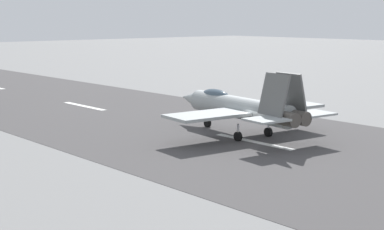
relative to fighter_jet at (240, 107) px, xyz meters
The scene contains 6 objects.
ground_plane 3.90m from the fighter_jet, 159.67° to the left, with size 400.00×400.00×0.00m, color gray.
runway_strip 3.91m from the fighter_jet, 159.78° to the left, with size 240.00×26.00×0.02m.
fighter_jet is the anchor object (origin of this frame).
crew_person 15.46m from the fighter_jet, 36.96° to the right, with size 0.70×0.36×1.63m.
marker_cone_mid 14.82m from the fighter_jet, 51.99° to the right, with size 0.44×0.44×0.55m, color orange.
marker_cone_far 21.60m from the fighter_jet, 32.53° to the right, with size 0.44×0.44×0.55m, color orange.
Camera 1 is at (-30.60, 33.88, 9.68)m, focal length 55.26 mm.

